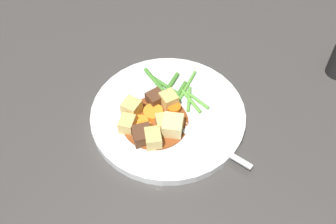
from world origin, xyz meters
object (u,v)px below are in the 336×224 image
at_px(potato_chunk_4, 132,109).
at_px(potato_chunk_2, 163,124).
at_px(potato_chunk_1, 127,124).
at_px(potato_chunk_3, 153,138).
at_px(carrot_slice_2, 174,108).
at_px(meat_chunk_0, 155,98).
at_px(carrot_slice_1, 145,128).
at_px(potato_chunk_5, 173,126).
at_px(carrot_slice_0, 139,123).
at_px(fork, 204,139).
at_px(dinner_plate, 168,115).
at_px(meat_chunk_1, 143,135).
at_px(potato_chunk_0, 169,100).
at_px(carrot_slice_3, 177,122).
at_px(carrot_slice_4, 153,112).

bearing_deg(potato_chunk_4, potato_chunk_2, 86.67).
bearing_deg(potato_chunk_1, potato_chunk_3, 82.82).
bearing_deg(carrot_slice_2, meat_chunk_0, -93.73).
relative_size(carrot_slice_1, potato_chunk_5, 0.71).
height_order(carrot_slice_0, fork, carrot_slice_0).
bearing_deg(carrot_slice_0, dinner_plate, 146.14).
bearing_deg(fork, potato_chunk_1, -74.34).
bearing_deg(meat_chunk_0, carrot_slice_2, 86.27).
height_order(meat_chunk_0, meat_chunk_1, meat_chunk_1).
distance_m(dinner_plate, potato_chunk_0, 0.03).
relative_size(carrot_slice_1, potato_chunk_0, 0.92).
bearing_deg(potato_chunk_0, meat_chunk_1, -3.91).
height_order(carrot_slice_3, fork, carrot_slice_3).
bearing_deg(potato_chunk_5, carrot_slice_3, -176.43).
bearing_deg(potato_chunk_0, carrot_slice_4, -25.59).
relative_size(carrot_slice_0, potato_chunk_0, 1.14).
xyz_separation_m(carrot_slice_2, potato_chunk_5, (0.04, 0.02, 0.01)).
relative_size(carrot_slice_4, meat_chunk_0, 1.23).
relative_size(carrot_slice_1, meat_chunk_1, 0.80).
xyz_separation_m(potato_chunk_2, potato_chunk_3, (0.03, -0.00, -0.00)).
bearing_deg(potato_chunk_3, meat_chunk_0, -155.17).
xyz_separation_m(carrot_slice_4, meat_chunk_0, (-0.03, -0.01, 0.01)).
height_order(potato_chunk_1, fork, potato_chunk_1).
height_order(potato_chunk_3, potato_chunk_4, potato_chunk_4).
xyz_separation_m(carrot_slice_3, meat_chunk_0, (-0.03, -0.06, 0.01)).
bearing_deg(potato_chunk_5, potato_chunk_0, -147.26).
relative_size(potato_chunk_3, meat_chunk_1, 1.00).
bearing_deg(carrot_slice_4, meat_chunk_0, -161.62).
bearing_deg(carrot_slice_4, carrot_slice_1, 4.31).
bearing_deg(dinner_plate, potato_chunk_4, -59.53).
distance_m(potato_chunk_3, potato_chunk_4, 0.07).
bearing_deg(potato_chunk_3, potato_chunk_5, 152.91).
height_order(potato_chunk_0, potato_chunk_4, potato_chunk_4).
height_order(carrot_slice_2, fork, carrot_slice_2).
relative_size(carrot_slice_4, potato_chunk_1, 1.19).
bearing_deg(carrot_slice_3, dinner_plate, -123.20).
distance_m(dinner_plate, fork, 0.09).
bearing_deg(carrot_slice_0, potato_chunk_5, 103.71).
xyz_separation_m(potato_chunk_1, fork, (-0.04, 0.13, -0.01)).
height_order(potato_chunk_2, meat_chunk_0, potato_chunk_2).
height_order(dinner_plate, carrot_slice_2, carrot_slice_2).
bearing_deg(carrot_slice_3, carrot_slice_2, -145.52).
xyz_separation_m(carrot_slice_2, carrot_slice_4, (0.02, -0.03, -0.00)).
bearing_deg(potato_chunk_5, fork, 96.38).
bearing_deg(carrot_slice_4, potato_chunk_2, 56.16).
relative_size(dinner_plate, potato_chunk_0, 9.75).
bearing_deg(fork, carrot_slice_1, -75.86).
distance_m(dinner_plate, potato_chunk_1, 0.08).
bearing_deg(potato_chunk_3, potato_chunk_0, -171.31).
xyz_separation_m(carrot_slice_1, meat_chunk_1, (0.02, 0.01, 0.01)).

